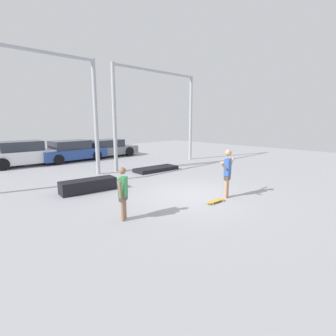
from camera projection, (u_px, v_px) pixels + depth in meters
ground_plane at (194, 195)px, 9.72m from camera, size 36.00×36.00×0.00m
skateboarder at (228, 170)px, 9.27m from camera, size 1.38×0.44×1.74m
skateboard at (215, 201)px, 8.86m from camera, size 0.78×0.28×0.08m
grind_box at (88, 185)px, 10.19m from camera, size 2.19×0.96×0.48m
manual_pad at (156, 169)px, 14.32m from camera, size 2.53×1.15×0.20m
canopy_support_left at (27, 101)px, 10.68m from camera, size 6.35×0.20×5.62m
canopy_support_right at (158, 107)px, 15.70m from camera, size 6.35×0.20×5.62m
parked_car_white at (24, 154)px, 15.69m from camera, size 4.29×2.05×1.50m
parked_car_blue at (72, 151)px, 17.57m from camera, size 4.30×1.94×1.38m
parked_car_grey at (107, 148)px, 19.56m from camera, size 4.45×2.06×1.29m
bystander at (123, 191)px, 7.21m from camera, size 0.57×0.48×1.51m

